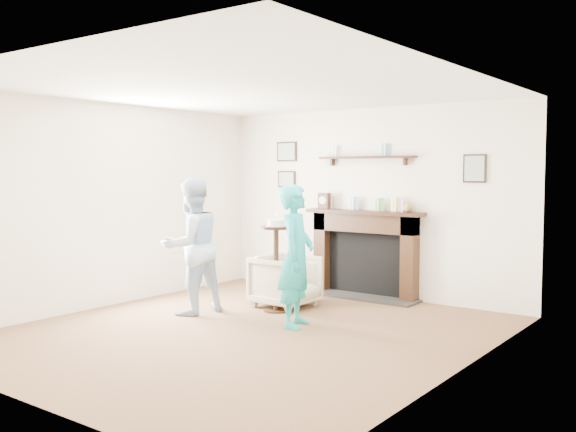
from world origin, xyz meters
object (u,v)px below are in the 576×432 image
object	(u,v)px
armchair	(286,307)
pedestal_table	(276,251)
woman	(296,326)
man	(192,313)

from	to	relation	value
armchair	pedestal_table	distance (m)	0.77
pedestal_table	woman	bearing A→B (deg)	-36.11
armchair	woman	distance (m)	1.00
man	woman	world-z (taller)	man
man	woman	distance (m)	1.37
woman	pedestal_table	bearing A→B (deg)	33.79
armchair	pedestal_table	bearing A→B (deg)	-165.29
armchair	man	world-z (taller)	man
armchair	man	bearing A→B (deg)	146.47
woman	pedestal_table	world-z (taller)	pedestal_table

